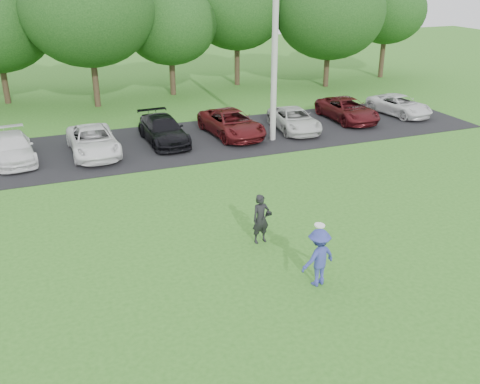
% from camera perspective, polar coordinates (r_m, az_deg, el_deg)
% --- Properties ---
extents(ground, '(100.00, 100.00, 0.00)m').
position_cam_1_polar(ground, '(14.36, 5.20, -9.92)').
color(ground, '#316B1E').
rests_on(ground, ground).
extents(parking_lot, '(32.00, 6.50, 0.03)m').
position_cam_1_polar(parking_lot, '(25.55, -7.85, 5.14)').
color(parking_lot, black).
rests_on(parking_lot, ground).
extents(utility_pole, '(0.28, 0.28, 10.91)m').
position_cam_1_polar(utility_pole, '(24.84, 3.79, 17.65)').
color(utility_pole, '#A9A7A3').
rests_on(utility_pole, ground).
extents(frisbee_player, '(1.14, 0.82, 1.85)m').
position_cam_1_polar(frisbee_player, '(14.12, 8.38, -6.90)').
color(frisbee_player, '#343C95').
rests_on(frisbee_player, ground).
extents(camera_bystander, '(0.60, 0.45, 1.54)m').
position_cam_1_polar(camera_bystander, '(16.06, 2.24, -2.88)').
color(camera_bystander, black).
rests_on(camera_bystander, ground).
extents(parked_cars, '(29.03, 4.99, 1.23)m').
position_cam_1_polar(parked_cars, '(25.45, -7.46, 6.51)').
color(parked_cars, '#525559').
rests_on(parked_cars, parking_lot).
extents(tree_row, '(42.39, 9.85, 8.64)m').
position_cam_1_polar(tree_row, '(34.31, -9.95, 17.95)').
color(tree_row, '#38281C').
rests_on(tree_row, ground).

